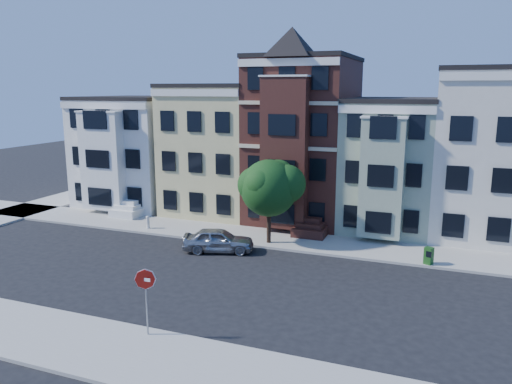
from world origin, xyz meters
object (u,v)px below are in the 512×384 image
at_px(street_tree, 269,192).
at_px(fire_hydrant, 148,223).
at_px(parked_car, 218,240).
at_px(newspaper_box, 429,256).
at_px(stop_sign, 146,298).

height_order(street_tree, fire_hydrant, street_tree).
relative_size(parked_car, newspaper_box, 4.43).
bearing_deg(street_tree, parked_car, -134.48).
bearing_deg(parked_car, fire_hydrant, 51.76).
xyz_separation_m(parked_car, stop_sign, (2.01, -10.95, 0.99)).
xyz_separation_m(fire_hydrant, stop_sign, (8.76, -13.48, 1.22)).
height_order(street_tree, newspaper_box, street_tree).
bearing_deg(street_tree, stop_sign, -91.79).
bearing_deg(stop_sign, parked_car, 98.56).
relative_size(parked_car, fire_hydrant, 5.97).
xyz_separation_m(street_tree, stop_sign, (-0.42, -13.43, -1.76)).
bearing_deg(fire_hydrant, parked_car, -20.58).
distance_m(street_tree, newspaper_box, 10.27).
relative_size(street_tree, stop_sign, 2.12).
bearing_deg(newspaper_box, street_tree, -158.74).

